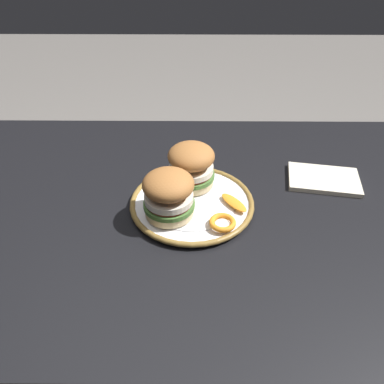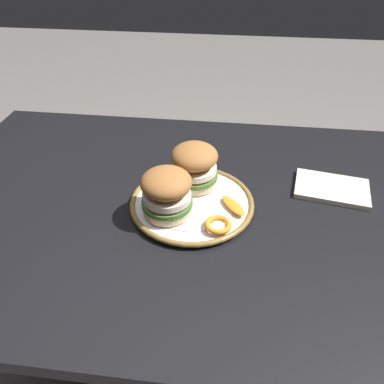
{
  "view_description": "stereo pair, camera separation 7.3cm",
  "coord_description": "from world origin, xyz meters",
  "px_view_note": "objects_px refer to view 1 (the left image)",
  "views": [
    {
      "loc": [
        -0.03,
        -0.65,
        1.25
      ],
      "look_at": [
        -0.04,
        -0.01,
        0.75
      ],
      "focal_mm": 35.2,
      "sensor_mm": 36.0,
      "label": 1
    },
    {
      "loc": [
        0.04,
        -0.65,
        1.25
      ],
      "look_at": [
        -0.04,
        -0.01,
        0.75
      ],
      "focal_mm": 35.2,
      "sensor_mm": 36.0,
      "label": 2
    }
  ],
  "objects_px": {
    "sandwich_half_left": "(169,194)",
    "sandwich_half_right": "(191,165)",
    "dining_table": "(208,235)",
    "dinner_plate": "(192,203)"
  },
  "relations": [
    {
      "from": "dinner_plate",
      "to": "sandwich_half_right",
      "type": "height_order",
      "value": "sandwich_half_right"
    },
    {
      "from": "sandwich_half_left",
      "to": "sandwich_half_right",
      "type": "distance_m",
      "value": 0.11
    },
    {
      "from": "sandwich_half_right",
      "to": "dining_table",
      "type": "bearing_deg",
      "value": -53.31
    },
    {
      "from": "dinner_plate",
      "to": "sandwich_half_right",
      "type": "relative_size",
      "value": 1.9
    },
    {
      "from": "dining_table",
      "to": "dinner_plate",
      "type": "height_order",
      "value": "dinner_plate"
    },
    {
      "from": "dining_table",
      "to": "sandwich_half_right",
      "type": "bearing_deg",
      "value": 126.69
    },
    {
      "from": "dinner_plate",
      "to": "sandwich_half_right",
      "type": "xyz_separation_m",
      "value": [
        -0.0,
        0.06,
        0.06
      ]
    },
    {
      "from": "dinner_plate",
      "to": "sandwich_half_right",
      "type": "bearing_deg",
      "value": 92.09
    },
    {
      "from": "dining_table",
      "to": "sandwich_half_right",
      "type": "distance_m",
      "value": 0.18
    },
    {
      "from": "dining_table",
      "to": "dinner_plate",
      "type": "bearing_deg",
      "value": -166.5
    }
  ]
}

